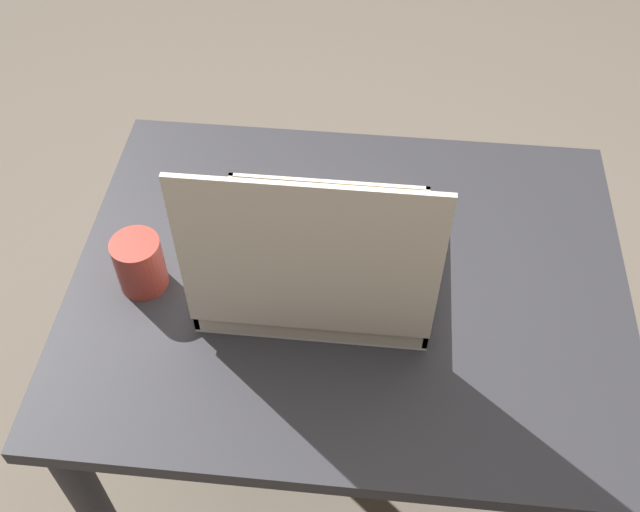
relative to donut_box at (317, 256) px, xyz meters
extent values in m
plane|color=#6B6054|center=(-0.05, -0.01, -0.75)|extent=(8.00, 8.00, 0.00)
cube|color=#2D2D33|center=(-0.05, -0.01, -0.07)|extent=(0.91, 0.72, 0.03)
cylinder|color=#2D2D33|center=(-0.46, -0.32, -0.42)|extent=(0.06, 0.06, 0.67)
cylinder|color=#2D2D33|center=(0.35, -0.32, -0.42)|extent=(0.06, 0.06, 0.67)
cube|color=white|center=(0.00, -0.03, -0.05)|extent=(0.36, 0.31, 0.01)
cube|color=beige|center=(0.00, -0.18, -0.03)|extent=(0.36, 0.01, 0.04)
cube|color=beige|center=(0.00, 0.12, -0.03)|extent=(0.36, 0.01, 0.04)
cube|color=beige|center=(-0.18, -0.03, -0.03)|extent=(0.01, 0.31, 0.04)
cube|color=beige|center=(0.17, -0.03, -0.03)|extent=(0.01, 0.31, 0.04)
cube|color=beige|center=(0.00, 0.13, 0.14)|extent=(0.36, 0.01, 0.29)
ellipsoid|color=#9E6633|center=(-0.13, -0.12, -0.03)|extent=(0.08, 0.08, 0.04)
torus|color=tan|center=(-0.04, -0.13, -0.04)|extent=(0.08, 0.08, 0.02)
ellipsoid|color=black|center=(0.05, -0.13, -0.03)|extent=(0.08, 0.08, 0.03)
ellipsoid|color=#381E11|center=(0.13, -0.13, -0.03)|extent=(0.08, 0.08, 0.04)
ellipsoid|color=tan|center=(-0.13, -0.03, -0.03)|extent=(0.08, 0.08, 0.04)
ellipsoid|color=tan|center=(-0.04, -0.03, -0.03)|extent=(0.08, 0.08, 0.04)
torus|color=#B77A38|center=(0.04, -0.03, -0.04)|extent=(0.08, 0.08, 0.02)
ellipsoid|color=white|center=(0.13, -0.03, -0.03)|extent=(0.08, 0.08, 0.04)
torus|color=#381E11|center=(-0.13, 0.07, -0.04)|extent=(0.08, 0.08, 0.02)
ellipsoid|color=#381E11|center=(-0.05, 0.06, -0.03)|extent=(0.08, 0.08, 0.04)
ellipsoid|color=pink|center=(0.04, 0.07, -0.03)|extent=(0.08, 0.08, 0.04)
torus|color=pink|center=(0.13, 0.07, -0.04)|extent=(0.08, 0.08, 0.02)
cylinder|color=#A3382D|center=(0.28, 0.04, -0.01)|extent=(0.08, 0.08, 0.10)
cylinder|color=black|center=(0.28, 0.04, 0.04)|extent=(0.06, 0.06, 0.01)
camera|label=1|loc=(-0.08, 0.76, 0.91)|focal=42.00mm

